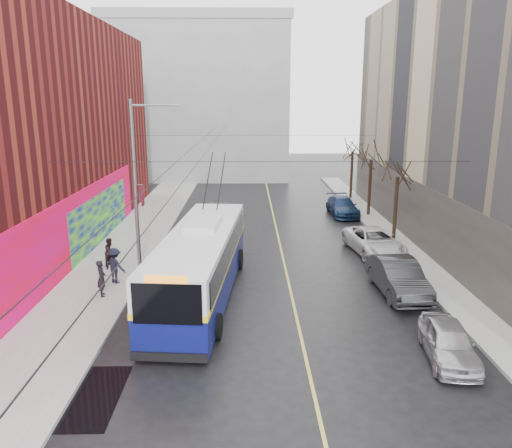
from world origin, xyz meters
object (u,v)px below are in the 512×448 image
(pedestrian_a, at_px, (102,278))
(pedestrian_b, at_px, (110,252))
(tree_far, at_px, (353,143))
(tree_mid, at_px, (372,149))
(tree_near, at_px, (399,165))
(following_car, at_px, (216,213))
(parked_car_c, at_px, (374,241))
(parked_car_b, at_px, (398,277))
(parked_car_d, at_px, (342,206))
(pedestrian_c, at_px, (115,266))
(parked_car_a, at_px, (449,342))
(streetlight_pole, at_px, (138,183))
(trolleybus, at_px, (201,262))

(pedestrian_a, relative_size, pedestrian_b, 1.10)
(tree_far, bearing_deg, tree_mid, -90.00)
(tree_near, distance_m, tree_mid, 7.01)
(following_car, bearing_deg, parked_car_c, -28.61)
(tree_mid, relative_size, parked_car_b, 1.32)
(parked_car_d, bearing_deg, pedestrian_c, -134.80)
(tree_far, height_order, parked_car_a, tree_far)
(tree_mid, bearing_deg, pedestrian_b, -144.31)
(following_car, xyz_separation_m, pedestrian_c, (-4.19, -12.59, 0.23))
(tree_mid, xyz_separation_m, parked_car_a, (-2.48, -22.35, -4.58))
(pedestrian_a, xyz_separation_m, pedestrian_c, (0.17, 1.71, 0.03))
(parked_car_c, relative_size, pedestrian_a, 3.11)
(parked_car_a, relative_size, parked_car_d, 0.80)
(pedestrian_a, bearing_deg, pedestrian_b, -4.45)
(tree_mid, bearing_deg, tree_near, -90.00)
(pedestrian_b, bearing_deg, streetlight_pole, -92.49)
(trolleybus, xyz_separation_m, pedestrian_c, (-4.37, 1.53, -0.66))
(parked_car_b, distance_m, pedestrian_b, 15.11)
(streetlight_pole, xyz_separation_m, parked_car_d, (13.14, 13.38, -4.13))
(tree_near, xyz_separation_m, tree_mid, (0.00, 7.00, 0.28))
(streetlight_pole, distance_m, pedestrian_b, 4.42)
(tree_mid, bearing_deg, parked_car_a, -96.34)
(tree_near, relative_size, pedestrian_a, 3.73)
(tree_near, xyz_separation_m, following_car, (-11.92, 4.73, -4.17))
(parked_car_d, bearing_deg, parked_car_c, -92.01)
(tree_far, height_order, parked_car_b, tree_far)
(streetlight_pole, distance_m, parked_car_b, 13.68)
(parked_car_d, bearing_deg, streetlight_pole, -136.48)
(parked_car_c, distance_m, pedestrian_a, 15.81)
(trolleybus, bearing_deg, tree_near, 43.72)
(tree_far, distance_m, parked_car_d, 8.21)
(parked_car_b, bearing_deg, parked_car_d, 85.88)
(parked_car_c, xyz_separation_m, following_car, (-9.92, 7.51, 0.06))
(parked_car_a, distance_m, pedestrian_c, 15.55)
(parked_car_a, bearing_deg, parked_car_b, 96.74)
(parked_car_c, bearing_deg, following_car, 134.30)
(pedestrian_c, bearing_deg, tree_near, -126.52)
(tree_mid, bearing_deg, trolleybus, -125.60)
(parked_car_d, relative_size, pedestrian_a, 2.88)
(following_car, relative_size, pedestrian_c, 2.67)
(tree_near, xyz_separation_m, trolleybus, (-11.73, -9.38, -3.28))
(pedestrian_b, distance_m, pedestrian_c, 2.78)
(pedestrian_c, bearing_deg, pedestrian_a, 111.63)
(parked_car_b, bearing_deg, following_car, 121.68)
(tree_near, distance_m, parked_car_a, 16.13)
(parked_car_a, height_order, following_car, following_car)
(parked_car_a, bearing_deg, parked_car_c, 94.81)
(tree_far, distance_m, trolleybus, 26.39)
(parked_car_b, bearing_deg, pedestrian_b, 162.31)
(tree_near, xyz_separation_m, parked_car_b, (-2.45, -9.18, -4.14))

